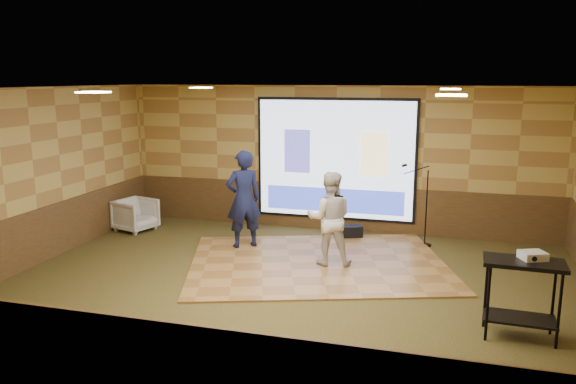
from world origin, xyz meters
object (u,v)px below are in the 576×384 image
(av_table, at_px, (522,284))
(banquet_chair, at_px, (136,215))
(projector_screen, at_px, (335,161))
(dance_floor, at_px, (318,263))
(duffel_bag, at_px, (352,232))
(player_right, at_px, (330,218))
(mic_stand, at_px, (423,220))
(projector, at_px, (533,255))
(player_left, at_px, (244,199))

(av_table, distance_m, banquet_chair, 7.81)
(projector_screen, xyz_separation_m, dance_floor, (0.16, -2.22, -1.46))
(dance_floor, xyz_separation_m, duffel_bag, (0.30, 1.74, 0.11))
(player_right, xyz_separation_m, duffel_bag, (0.10, 1.78, -0.70))
(player_right, distance_m, mic_stand, 2.22)
(av_table, xyz_separation_m, projector, (0.10, 0.08, 0.34))
(projector, relative_size, mic_stand, 0.18)
(dance_floor, bearing_deg, duffel_bag, 80.20)
(av_table, bearing_deg, projector_screen, 126.47)
(projector_screen, bearing_deg, av_table, -53.53)
(dance_floor, height_order, mic_stand, mic_stand)
(mic_stand, height_order, duffel_bag, mic_stand)
(dance_floor, height_order, player_right, player_right)
(av_table, distance_m, mic_stand, 3.89)
(dance_floor, bearing_deg, player_left, 161.24)
(player_left, height_order, duffel_bag, player_left)
(player_left, relative_size, av_table, 1.84)
(projector, height_order, mic_stand, mic_stand)
(banquet_chair, height_order, duffel_bag, banquet_chair)
(projector_screen, xyz_separation_m, duffel_bag, (0.46, -0.48, -1.35))
(mic_stand, xyz_separation_m, banquet_chair, (-5.82, -0.54, -0.16))
(player_right, bearing_deg, player_left, -30.39)
(player_left, distance_m, player_right, 1.83)
(dance_floor, relative_size, mic_stand, 2.76)
(projector, distance_m, banquet_chair, 7.89)
(projector, relative_size, duffel_bag, 0.72)
(player_left, xyz_separation_m, av_table, (4.55, -2.58, -0.24))
(player_right, distance_m, projector, 3.50)
(player_left, relative_size, player_right, 1.14)
(projector_screen, relative_size, projector, 11.51)
(dance_floor, bearing_deg, mic_stand, 43.65)
(dance_floor, bearing_deg, projector_screen, 94.02)
(dance_floor, distance_m, mic_stand, 2.36)
(player_left, bearing_deg, projector_screen, -165.58)
(mic_stand, bearing_deg, player_right, -126.82)
(projector_screen, bearing_deg, player_right, -81.00)
(player_left, relative_size, mic_stand, 1.16)
(av_table, height_order, banquet_chair, av_table)
(duffel_bag, bearing_deg, projector_screen, 133.42)
(dance_floor, height_order, av_table, av_table)
(av_table, bearing_deg, duffel_bag, 125.48)
(av_table, height_order, duffel_bag, av_table)
(mic_stand, bearing_deg, player_left, -156.30)
(dance_floor, bearing_deg, banquet_chair, 165.71)
(mic_stand, bearing_deg, projector, -62.88)
(mic_stand, distance_m, duffel_bag, 1.43)
(projector_screen, relative_size, mic_stand, 2.11)
(player_right, height_order, projector, player_right)
(projector_screen, distance_m, player_left, 2.26)
(banquet_chair, bearing_deg, av_table, -96.77)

